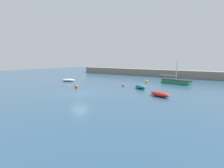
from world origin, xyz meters
The scene contains 9 objects.
ground_plane centered at (0.00, 0.00, -0.10)m, with size 120.00×120.00×0.20m, color #2D5170.
harbor_breakwater centered at (0.00, 30.26, 0.94)m, with size 51.22×3.53×1.87m, color gray.
fishing_dinghy_green centered at (5.18, 8.47, 0.33)m, with size 2.64×2.11×0.66m.
sailboat_short_mast centered at (8.39, 17.44, 0.45)m, with size 6.37×2.71×4.14m.
open_tender_yellow centered at (9.81, 4.55, 0.31)m, with size 3.17×2.22×0.61m.
rowboat_blue_near centered at (-11.57, 8.09, 0.28)m, with size 3.09×2.50×0.56m.
mooring_buoy_orange centered at (-3.80, 2.93, 0.28)m, with size 0.56×0.56×0.56m, color orange.
mooring_buoy_yellow centered at (3.12, 15.56, 0.28)m, with size 0.57×0.57×0.57m, color yellow.
mooring_buoy_pink centered at (1.55, 9.10, 0.23)m, with size 0.45×0.45×0.45m, color #EA668C.
Camera 1 is at (17.33, -17.04, 4.77)m, focal length 28.00 mm.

